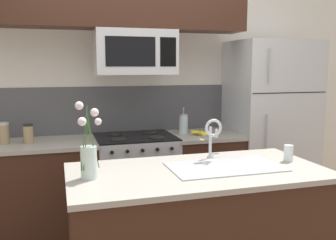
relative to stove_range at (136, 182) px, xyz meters
The scene contains 16 objects.
rear_partition 0.97m from the stove_range, 51.72° to the left, with size 5.20×0.10×2.60m, color silver.
splash_band 0.76m from the stove_range, 90.00° to the left, with size 3.50×0.01×0.48m, color #4C4C51.
back_counter_left 0.90m from the stove_range, behind, with size 1.06×0.65×0.91m.
back_counter_right 0.72m from the stove_range, ahead, with size 0.70×0.65×0.91m.
stove_range is the anchor object (origin of this frame).
microwave 1.26m from the stove_range, 89.84° to the right, with size 0.74×0.40×0.41m.
refrigerator 1.55m from the stove_range, ahead, with size 0.86×0.74×1.86m.
storage_jar_medium 1.30m from the stove_range, behind, with size 0.10×0.10×0.19m.
storage_jar_short 1.11m from the stove_range, behind, with size 0.09×0.09×0.17m.
banana_bunch 0.80m from the stove_range, ahead, with size 0.19×0.13×0.08m.
french_press 0.75m from the stove_range, ahead, with size 0.09×0.09×0.27m.
island_counter 1.26m from the stove_range, 82.17° to the right, with size 1.71×0.87×0.91m.
kitchen_sink 1.36m from the stove_range, 73.61° to the right, with size 0.76×0.44×0.16m.
sink_faucet 1.27m from the stove_range, 70.36° to the right, with size 0.14×0.14×0.31m.
drinking_glass 1.59m from the stove_range, 54.29° to the right, with size 0.07×0.07×0.12m.
flower_vase 1.48m from the stove_range, 113.41° to the right, with size 0.16×0.13×0.48m.
Camera 1 is at (-0.71, -2.61, 1.59)m, focal length 40.00 mm.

